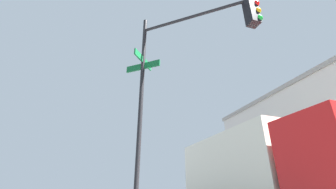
{
  "coord_description": "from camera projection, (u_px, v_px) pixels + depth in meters",
  "views": [
    {
      "loc": [
        -1.91,
        -7.9,
        0.97
      ],
      "look_at": [
        -7.5,
        -6.05,
        3.62
      ],
      "focal_mm": 23.37,
      "sensor_mm": 36.0,
      "label": 1
    }
  ],
  "objects": [
    {
      "name": "traffic_signal_near",
      "position": [
        189.0,
        57.0,
        5.96
      ],
      "size": [
        2.66,
        3.04,
        6.13
      ],
      "color": "black",
      "rests_on": "ground_plane"
    },
    {
      "name": "box_truck_second",
      "position": [
        257.0,
        169.0,
        8.49
      ],
      "size": [
        8.18,
        2.8,
        3.24
      ],
      "color": "#B21919",
      "rests_on": "ground_plane"
    }
  ]
}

